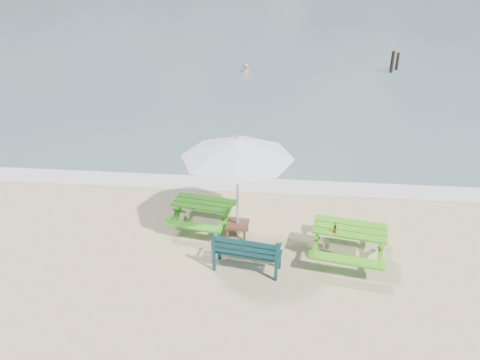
# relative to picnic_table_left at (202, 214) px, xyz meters

# --- Properties ---
(foam_strip) EXTENTS (22.00, 0.90, 0.01)m
(foam_strip) POSITION_rel_picnic_table_left_xyz_m (1.28, 2.27, -0.32)
(foam_strip) COLOR silver
(foam_strip) RESTS_ON ground
(picnic_table_left) EXTENTS (1.68, 1.81, 0.68)m
(picnic_table_left) POSITION_rel_picnic_table_left_xyz_m (0.00, 0.00, 0.00)
(picnic_table_left) COLOR green
(picnic_table_left) RESTS_ON ground
(picnic_table_right) EXTENTS (1.91, 2.05, 0.77)m
(picnic_table_right) POSITION_rel_picnic_table_left_xyz_m (3.52, -0.98, 0.04)
(picnic_table_right) COLOR #47A018
(picnic_table_right) RESTS_ON ground
(park_bench) EXTENTS (1.54, 0.73, 0.91)m
(park_bench) POSITION_rel_picnic_table_left_xyz_m (1.27, -1.66, -0.05)
(park_bench) COLOR #0D3438
(park_bench) RESTS_ON ground
(side_table) EXTENTS (0.57, 0.57, 0.34)m
(side_table) POSITION_rel_picnic_table_left_xyz_m (0.93, -0.35, -0.15)
(side_table) COLOR brown
(side_table) RESTS_ON ground
(patio_umbrella) EXTENTS (2.84, 2.84, 2.59)m
(patio_umbrella) POSITION_rel_picnic_table_left_xyz_m (0.93, -0.35, 2.02)
(patio_umbrella) COLOR silver
(patio_umbrella) RESTS_ON ground
(beer_bottle) EXTENTS (0.07, 0.07, 0.26)m
(beer_bottle) POSITION_rel_picnic_table_left_xyz_m (3.16, -1.18, 0.53)
(beer_bottle) COLOR brown
(beer_bottle) RESTS_ON picnic_table_right
(swimmer) EXTENTS (0.60, 0.40, 1.65)m
(swimmer) POSITION_rel_picnic_table_left_xyz_m (-0.17, 15.08, -0.67)
(swimmer) COLOR tan
(swimmer) RESTS_ON ground
(mooring_pilings) EXTENTS (0.58, 0.78, 1.35)m
(mooring_pilings) POSITION_rel_picnic_table_left_xyz_m (7.82, 16.01, 0.10)
(mooring_pilings) COLOR black
(mooring_pilings) RESTS_ON ground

